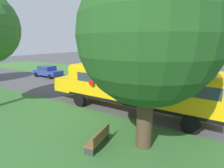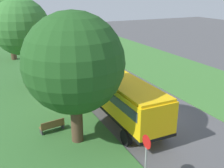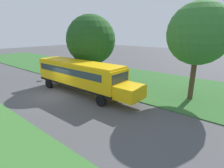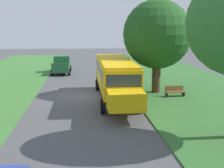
# 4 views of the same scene
# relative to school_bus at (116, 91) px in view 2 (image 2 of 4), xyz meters

# --- Properties ---
(ground_plane) EXTENTS (120.00, 120.00, 0.00)m
(ground_plane) POSITION_rel_school_bus_xyz_m (2.49, -1.43, -1.92)
(ground_plane) COLOR #4C4C4F
(grass_verge) EXTENTS (12.00, 80.00, 0.08)m
(grass_verge) POSITION_rel_school_bus_xyz_m (-7.51, -1.43, -1.88)
(grass_verge) COLOR #33662D
(grass_verge) RESTS_ON ground
(school_bus) EXTENTS (2.84, 12.42, 3.16)m
(school_bus) POSITION_rel_school_bus_xyz_m (0.00, 0.00, 0.00)
(school_bus) COLOR yellow
(school_bus) RESTS_ON ground
(car_blue_nearest) EXTENTS (2.02, 4.40, 1.56)m
(car_blue_nearest) POSITION_rel_school_bus_xyz_m (5.29, 15.82, -1.05)
(car_blue_nearest) COLOR #283D93
(car_blue_nearest) RESTS_ON ground
(oak_tree_beside_bus) EXTENTS (5.84, 5.84, 8.00)m
(oak_tree_beside_bus) POSITION_rel_school_bus_xyz_m (-3.84, -2.43, 3.22)
(oak_tree_beside_bus) COLOR #4C3826
(oak_tree_beside_bus) RESTS_ON ground
(oak_tree_roadside_mid) EXTENTS (5.19, 5.19, 8.43)m
(oak_tree_roadside_mid) POSITION_rel_school_bus_xyz_m (-5.09, 9.14, 3.87)
(oak_tree_roadside_mid) COLOR #4C3826
(oak_tree_roadside_mid) RESTS_ON ground
(oak_tree_far_end) EXTENTS (6.07, 6.07, 9.07)m
(oak_tree_far_end) POSITION_rel_school_bus_xyz_m (-5.20, 20.92, 4.19)
(oak_tree_far_end) COLOR #4C3826
(oak_tree_far_end) RESTS_ON ground
(stop_sign) EXTENTS (0.08, 0.68, 2.74)m
(stop_sign) POSITION_rel_school_bus_xyz_m (-2.11, -7.45, -0.19)
(stop_sign) COLOR gray
(stop_sign) RESTS_ON ground
(park_bench) EXTENTS (1.65, 0.70, 0.92)m
(park_bench) POSITION_rel_school_bus_xyz_m (-4.95, -0.54, -1.45)
(park_bench) COLOR brown
(park_bench) RESTS_ON ground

